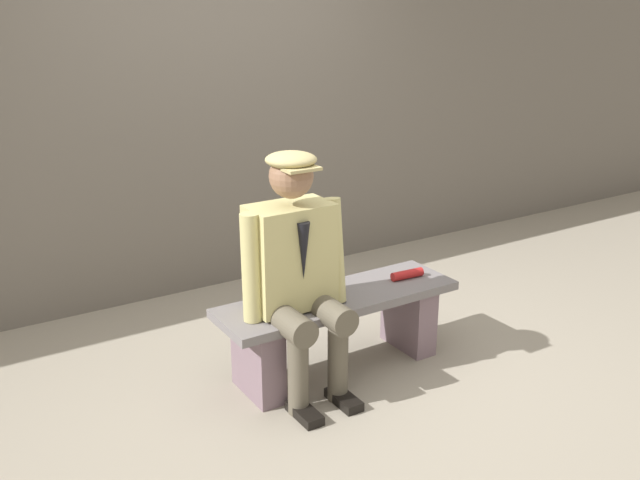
# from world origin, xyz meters

# --- Properties ---
(ground_plane) EXTENTS (30.00, 30.00, 0.00)m
(ground_plane) POSITION_xyz_m (0.00, 0.00, 0.00)
(ground_plane) COLOR gray
(bench) EXTENTS (1.42, 0.43, 0.47)m
(bench) POSITION_xyz_m (0.00, 0.00, 0.30)
(bench) COLOR slate
(bench) RESTS_ON ground
(seated_man) EXTENTS (0.61, 0.59, 1.32)m
(seated_man) POSITION_xyz_m (0.31, 0.06, 0.73)
(seated_man) COLOR tan
(seated_man) RESTS_ON ground
(rolled_magazine) EXTENTS (0.21, 0.07, 0.05)m
(rolled_magazine) POSITION_xyz_m (-0.49, 0.01, 0.49)
(rolled_magazine) COLOR #B21E1E
(rolled_magazine) RESTS_ON bench
(stadium_wall) EXTENTS (12.00, 0.24, 2.09)m
(stadium_wall) POSITION_xyz_m (0.00, -1.69, 1.05)
(stadium_wall) COLOR #635C53
(stadium_wall) RESTS_ON ground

